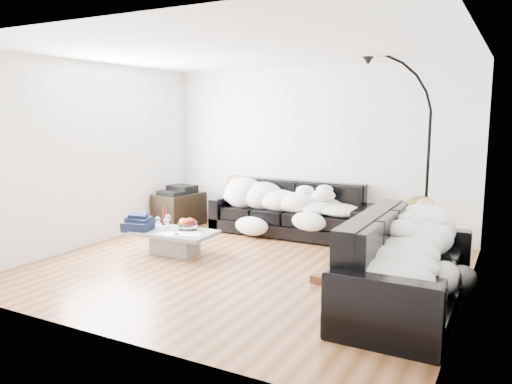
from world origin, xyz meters
The scene contains 24 objects.
ground centered at (0.00, 0.00, 0.00)m, with size 5.00×5.00×0.00m, color brown.
wall_back centered at (0.00, 2.25, 1.30)m, with size 5.00×0.02×2.60m, color silver.
wall_left centered at (-2.50, 0.00, 1.30)m, with size 0.02×4.50×2.60m, color silver.
wall_right centered at (2.50, 0.00, 1.30)m, with size 0.02×4.50×2.60m, color silver.
ceiling centered at (0.00, 0.00, 2.60)m, with size 5.00×5.00×0.00m, color white.
sofa_back centered at (-0.19, 1.81, 0.41)m, with size 2.51×0.87×0.82m, color black.
sofa_right centered at (2.02, -0.35, 0.45)m, with size 2.22×0.95×0.90m, color black.
sleeper_back centered at (-0.19, 1.76, 0.63)m, with size 2.12×0.73×0.42m, color white, non-canonical shape.
sleeper_right centered at (2.02, -0.35, 0.65)m, with size 1.90×0.80×0.47m, color white, non-canonical shape.
teal_cushion centered at (1.96, 0.34, 0.72)m, with size 0.36×0.30×0.20m, color #0E6453.
coffee_table centered at (-1.13, 0.09, 0.16)m, with size 1.09×0.63×0.32m, color #939699.
fruit_bowl centered at (-1.01, 0.23, 0.40)m, with size 0.27×0.27×0.16m, color white.
wine_glass_a centered at (-1.32, 0.19, 0.41)m, with size 0.08×0.08×0.18m, color white.
wine_glass_b centered at (-1.43, 0.12, 0.40)m, with size 0.07×0.07×0.16m, color white.
wine_glass_c centered at (-1.22, 0.03, 0.40)m, with size 0.07×0.07×0.17m, color white.
candle_left centered at (-1.50, 0.32, 0.45)m, with size 0.05×0.05×0.26m, color maroon.
candle_right centered at (-1.49, 0.35, 0.42)m, with size 0.04×0.04×0.21m, color maroon.
newspaper_a centered at (-0.85, 0.01, 0.32)m, with size 0.34×0.26×0.01m, color silver.
newspaper_b centered at (-1.08, -0.11, 0.32)m, with size 0.26×0.19×0.01m, color silver.
navy_jacket centered at (-1.57, -0.11, 0.50)m, with size 0.40×0.33×0.20m, color black, non-canonical shape.
shoes centered at (1.14, -0.07, 0.05)m, with size 0.42×0.31×0.10m, color #472311, non-canonical shape.
av_cabinet centered at (-2.13, 1.52, 0.27)m, with size 0.55×0.80×0.55m, color black.
stereo centered at (-2.13, 1.52, 0.61)m, with size 0.44×0.34×0.13m, color black.
floor_lamp centered at (1.89, 1.33, 1.17)m, with size 0.85×0.34×2.34m, color black, non-canonical shape.
Camera 1 is at (2.92, -5.16, 1.86)m, focal length 35.00 mm.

